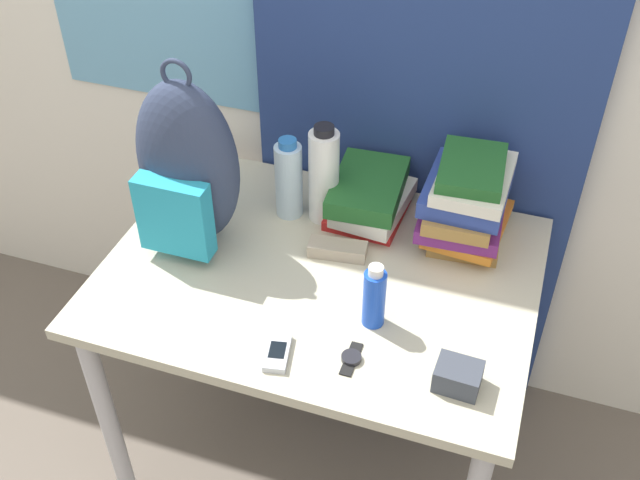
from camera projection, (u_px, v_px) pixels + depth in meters
The scene contains 13 objects.
wall_back at pixel (379, 9), 1.92m from camera, with size 6.00×0.06×2.50m.
curtain_blue at pixel (427, 25), 1.85m from camera, with size 0.92×0.04×2.50m.
desk at pixel (320, 298), 1.95m from camera, with size 1.08×0.80×0.76m.
backpack at pixel (187, 169), 1.84m from camera, with size 0.27×0.21×0.51m.
book_stack_left at pixel (370, 197), 2.02m from camera, with size 0.21×0.28×0.12m.
book_stack_center at pixel (467, 201), 1.91m from camera, with size 0.23×0.29×0.24m.
water_bottle at pixel (289, 179), 2.00m from camera, with size 0.07×0.07×0.24m.
sports_bottle at pixel (324, 175), 1.97m from camera, with size 0.08×0.08×0.29m.
sunscreen_bottle at pixel (374, 297), 1.70m from camera, with size 0.05×0.05×0.17m.
cell_phone at pixel (278, 352), 1.67m from camera, with size 0.07×0.12×0.02m.
sunglasses_case at pixel (338, 249), 1.92m from camera, with size 0.16×0.07×0.04m.
camera_pouch at pixel (458, 376), 1.59m from camera, with size 0.10×0.08×0.06m.
wristwatch at pixel (351, 358), 1.66m from camera, with size 0.05×0.10×0.01m.
Camera 1 is at (0.45, -0.92, 2.04)m, focal length 42.00 mm.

